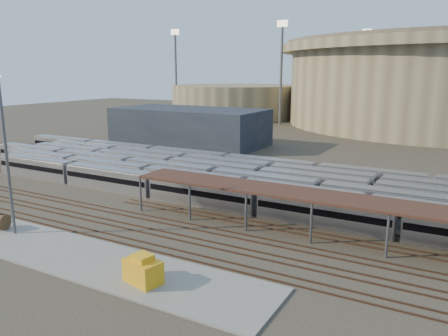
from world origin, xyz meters
TOP-DOWN VIEW (x-y plane):
  - ground at (0.00, 0.00)m, footprint 420.00×420.00m
  - apron at (-5.00, -15.00)m, footprint 50.00×9.00m
  - subway_trains at (0.32, 18.50)m, footprint 128.82×23.90m
  - inspection_shed at (22.00, 4.00)m, footprint 60.30×6.00m
  - empty_tracks at (0.00, -5.00)m, footprint 170.00×9.62m
  - stadium at (25.00, 140.00)m, footprint 124.00×124.00m
  - secondary_arena at (-60.00, 130.00)m, footprint 56.00×56.00m
  - service_building at (-35.00, 55.00)m, footprint 42.00×20.00m
  - floodlight_0 at (-30.00, 110.00)m, footprint 4.00×1.00m
  - floodlight_1 at (-85.00, 120.00)m, footprint 4.00×1.00m
  - floodlight_3 at (-10.00, 160.00)m, footprint 4.00×1.00m
  - cable_reel_east at (-18.08, -13.85)m, footprint 1.62×2.27m
  - yard_light_pole at (-15.57, -14.02)m, footprint 0.81×0.36m
  - yellow_equipment at (6.91, -16.44)m, footprint 4.05×3.02m

SIDE VIEW (x-z plane):
  - ground at x=0.00m, z-range 0.00..0.00m
  - empty_tracks at x=0.00m, z-range 0.00..0.18m
  - apron at x=-5.00m, z-range 0.00..0.20m
  - cable_reel_east at x=-18.08m, z-range 0.20..2.25m
  - yellow_equipment at x=6.91m, z-range 0.20..2.47m
  - subway_trains at x=0.32m, z-range 0.00..3.60m
  - inspection_shed at x=22.00m, z-range 2.33..7.63m
  - service_building at x=-35.00m, z-range 0.00..10.00m
  - secondary_arena at x=-60.00m, z-range 0.00..14.00m
  - yard_light_pole at x=-15.57m, z-range 0.28..19.65m
  - stadium at x=25.00m, z-range 0.22..32.72m
  - floodlight_0 at x=-30.00m, z-range 1.45..39.85m
  - floodlight_1 at x=-85.00m, z-range 1.45..39.85m
  - floodlight_3 at x=-10.00m, z-range 1.45..39.85m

